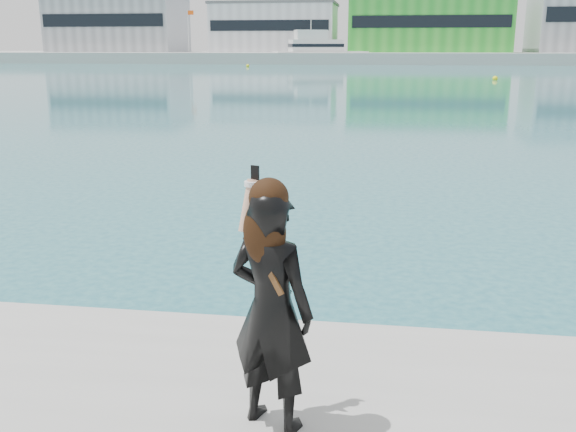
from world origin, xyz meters
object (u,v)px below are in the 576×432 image
object	(u,v)px
motor_yacht	(318,52)
buoy_far	(248,67)
buoy_near	(495,80)
woman	(271,303)

from	to	relation	value
motor_yacht	buoy_far	bearing A→B (deg)	-138.01
buoy_near	woman	world-z (taller)	woman
motor_yacht	woman	bearing A→B (deg)	-104.69
motor_yacht	buoy_near	xyz separation A→B (m)	(22.59, -54.88, -2.21)
motor_yacht	woman	xyz separation A→B (m)	(11.48, -116.11, -0.58)
buoy_near	woman	size ratio (longest dim) A/B	0.31
buoy_far	woman	bearing A→B (deg)	-78.03
buoy_far	woman	distance (m)	100.46
woman	motor_yacht	bearing A→B (deg)	-63.18
buoy_near	woman	distance (m)	62.25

